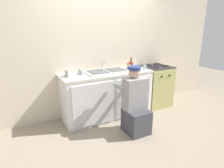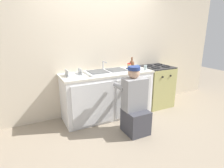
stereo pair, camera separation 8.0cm
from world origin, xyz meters
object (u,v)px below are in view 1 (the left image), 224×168
Objects in this scene: sink_double_basin at (107,71)px; vase_decorative at (131,64)px; condiment_jar at (129,66)px; stove_range at (155,86)px; plumber_person at (135,106)px; dish_rack_tray at (74,74)px; water_glass at (145,67)px; coffee_mug at (136,67)px.

sink_double_basin is 0.62m from vase_decorative.
sink_double_basin is 6.25× the size of condiment_jar.
condiment_jar is (-0.70, 0.02, 0.50)m from stove_range.
plumber_person reaches higher than dish_rack_tray.
condiment_jar is 1.28× the size of water_glass.
plumber_person is 8.63× the size of condiment_jar.
water_glass is (-0.44, -0.16, 0.48)m from stove_range.
coffee_mug reaches higher than stove_range.
condiment_jar is at bearing 147.12° from coffee_mug.
dish_rack_tray reaches higher than stove_range.
water_glass is at bearing 43.59° from plumber_person.
stove_range is at bearing 20.58° from water_glass.
plumber_person is 0.97m from water_glass.
vase_decorative reaches higher than plumber_person.
water_glass is (1.38, -0.21, 0.03)m from dish_rack_tray.
coffee_mug is 0.17m from vase_decorative.
stove_range is at bearing 35.48° from plumber_person.
sink_double_basin is 8.00× the size of water_glass.
sink_double_basin reaches higher than water_glass.
water_glass is at bearing -39.17° from coffee_mug.
sink_double_basin is 0.72× the size of plumber_person.
vase_decorative reaches higher than dish_rack_tray.
stove_range is 0.75m from coffee_mug.
plumber_person is 0.98m from condiment_jar.
plumber_person reaches higher than coffee_mug.
plumber_person reaches higher than water_glass.
sink_double_basin is at bearing 167.57° from water_glass.
water_glass is (0.62, 0.59, 0.47)m from plumber_person.
stove_range is 9.05× the size of water_glass.
water_glass is at bearing -36.08° from condiment_jar.
dish_rack_tray is (-1.82, 0.04, 0.46)m from stove_range.
dish_rack_tray is (-0.63, 0.04, 0.01)m from sink_double_basin.
plumber_person is at bearing -46.04° from dish_rack_tray.
sink_double_basin is 2.86× the size of dish_rack_tray.
plumber_person is at bearing -125.35° from coffee_mug.
vase_decorative is (0.11, 0.08, 0.03)m from condiment_jar.
condiment_jar reaches higher than stove_range.
sink_double_basin reaches higher than stove_range.
plumber_person is at bearing -118.80° from vase_decorative.
dish_rack_tray is at bearing 171.49° from water_glass.
sink_double_basin reaches higher than coffee_mug.
condiment_jar is 0.16m from coffee_mug.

